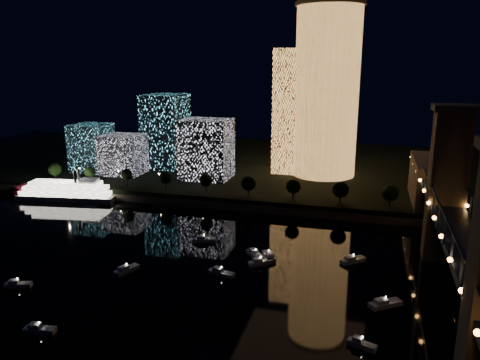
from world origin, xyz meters
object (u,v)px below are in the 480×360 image
object	(u,v)px
truss_bridge	(472,270)
riverboat	(62,191)
tower_rectangular	(294,112)
tower_cylindrical	(327,91)

from	to	relation	value
truss_bridge	riverboat	size ratio (longest dim) A/B	5.26
truss_bridge	tower_rectangular	bearing A→B (deg)	115.00
tower_cylindrical	tower_rectangular	world-z (taller)	tower_cylindrical
truss_bridge	riverboat	world-z (taller)	truss_bridge
tower_rectangular	truss_bridge	size ratio (longest dim) A/B	0.24
truss_bridge	riverboat	bearing A→B (deg)	156.39
tower_rectangular	riverboat	bearing A→B (deg)	-145.78
tower_cylindrical	tower_rectangular	bearing A→B (deg)	167.54
truss_bridge	riverboat	xyz separation A→B (m)	(-161.49, 70.58, -12.41)
tower_cylindrical	tower_rectangular	size ratio (longest dim) A/B	1.34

